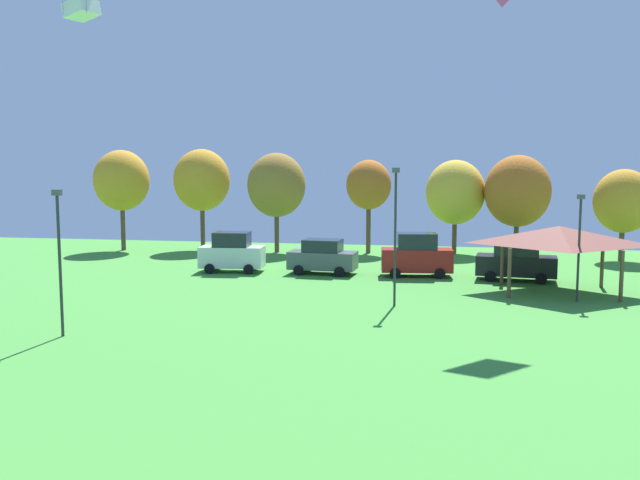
% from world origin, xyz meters
% --- Properties ---
extents(parked_car_leftmost, '(4.18, 2.30, 2.57)m').
position_xyz_m(parked_car_leftmost, '(-9.65, 43.97, 1.25)').
color(parked_car_leftmost, silver).
rests_on(parked_car_leftmost, ground).
extents(parked_car_second_from_left, '(4.35, 2.36, 2.19)m').
position_xyz_m(parked_car_second_from_left, '(-3.79, 44.16, 1.09)').
color(parked_car_second_from_left, '#4C5156').
rests_on(parked_car_second_from_left, ground).
extents(parked_car_third_from_left, '(4.47, 2.27, 2.68)m').
position_xyz_m(parked_car_third_from_left, '(2.07, 44.25, 1.30)').
color(parked_car_third_from_left, maroon).
rests_on(parked_car_third_from_left, ground).
extents(parked_car_rightmost_in_row, '(4.79, 2.47, 2.30)m').
position_xyz_m(parked_car_rightmost_in_row, '(7.93, 43.73, 1.14)').
color(parked_car_rightmost_in_row, black).
rests_on(parked_car_rightmost_in_row, ground).
extents(park_pavilion, '(7.03, 5.34, 3.60)m').
position_xyz_m(park_pavilion, '(9.70, 40.22, 3.08)').
color(park_pavilion, brown).
rests_on(park_pavilion, ground).
extents(light_post_0, '(0.36, 0.20, 5.40)m').
position_xyz_m(light_post_0, '(10.27, 37.80, 3.09)').
color(light_post_0, '#2D2D33').
rests_on(light_post_0, ground).
extents(light_post_1, '(0.36, 0.20, 5.89)m').
position_xyz_m(light_post_1, '(-11.43, 27.01, 3.34)').
color(light_post_1, '#2D2D33').
rests_on(light_post_1, ground).
extents(light_post_2, '(0.36, 0.20, 6.71)m').
position_xyz_m(light_post_2, '(1.31, 35.17, 3.76)').
color(light_post_2, '#2D2D33').
rests_on(light_post_2, ground).
extents(treeline_tree_0, '(4.38, 4.38, 8.00)m').
position_xyz_m(treeline_tree_0, '(-21.61, 53.13, 5.57)').
color(treeline_tree_0, brown).
rests_on(treeline_tree_0, ground).
extents(treeline_tree_1, '(4.49, 4.49, 8.08)m').
position_xyz_m(treeline_tree_1, '(-15.44, 54.61, 5.59)').
color(treeline_tree_1, brown).
rests_on(treeline_tree_1, ground).
extents(treeline_tree_2, '(4.53, 4.53, 7.75)m').
position_xyz_m(treeline_tree_2, '(-9.13, 53.97, 5.25)').
color(treeline_tree_2, brown).
rests_on(treeline_tree_2, ground).
extents(treeline_tree_3, '(3.47, 3.47, 7.21)m').
position_xyz_m(treeline_tree_3, '(-2.02, 54.83, 5.26)').
color(treeline_tree_3, brown).
rests_on(treeline_tree_3, ground).
extents(treeline_tree_4, '(4.51, 4.51, 7.21)m').
position_xyz_m(treeline_tree_4, '(4.57, 55.74, 4.72)').
color(treeline_tree_4, brown).
rests_on(treeline_tree_4, ground).
extents(treeline_tree_5, '(4.81, 4.81, 7.55)m').
position_xyz_m(treeline_tree_5, '(9.06, 54.50, 4.89)').
color(treeline_tree_5, brown).
rests_on(treeline_tree_5, ground).
extents(treeline_tree_6, '(4.10, 4.10, 6.54)m').
position_xyz_m(treeline_tree_6, '(16.23, 53.55, 4.27)').
color(treeline_tree_6, brown).
rests_on(treeline_tree_6, ground).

